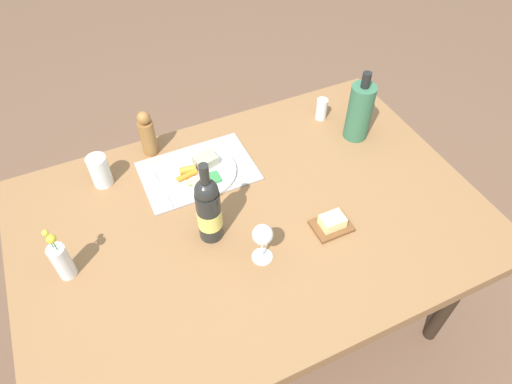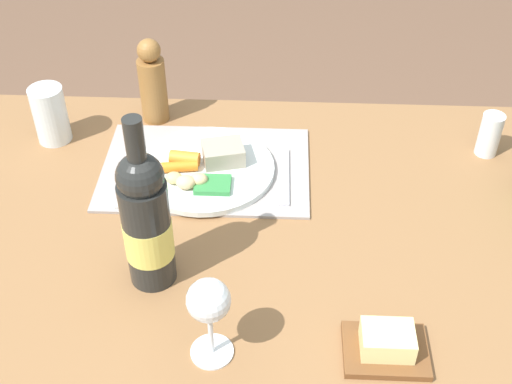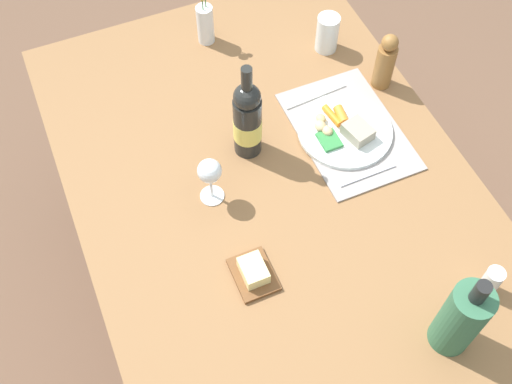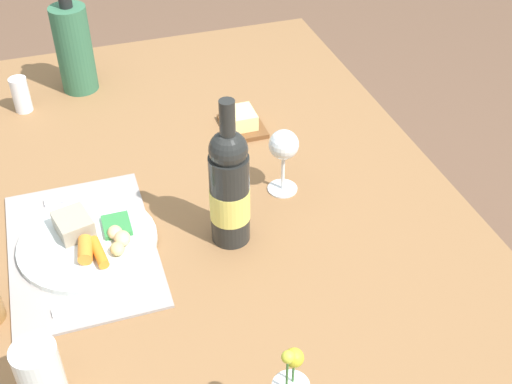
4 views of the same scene
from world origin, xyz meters
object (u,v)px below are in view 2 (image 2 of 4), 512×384
at_px(water_tumbler, 51,118).
at_px(pepper_mill, 152,83).
at_px(dinner_plate, 206,167).
at_px(knife, 126,174).
at_px(fork, 284,176).
at_px(butter_dish, 386,345).
at_px(dining_table, 244,294).
at_px(wine_bottle, 146,221).
at_px(wine_glass, 209,304).
at_px(salt_shaker, 490,135).

distance_m(water_tumbler, pepper_mill, 0.23).
distance_m(dinner_plate, knife, 0.16).
distance_m(dinner_plate, fork, 0.16).
relative_size(water_tumbler, butter_dish, 0.96).
bearing_deg(dining_table, wine_bottle, 5.85).
distance_m(dinner_plate, wine_bottle, 0.31).
xyz_separation_m(dinner_plate, pepper_mill, (0.13, -0.20, 0.07)).
relative_size(knife, wine_glass, 1.34).
xyz_separation_m(fork, wine_bottle, (0.22, 0.27, 0.12)).
height_order(pepper_mill, butter_dish, pepper_mill).
bearing_deg(water_tumbler, knife, 145.19).
height_order(fork, wine_bottle, wine_bottle).
bearing_deg(wine_glass, pepper_mill, -73.62).
distance_m(fork, wine_glass, 0.45).
distance_m(dinner_plate, pepper_mill, 0.25).
bearing_deg(fork, water_tumbler, -14.09).
height_order(dinner_plate, wine_bottle, wine_bottle).
distance_m(dining_table, fork, 0.27).
xyz_separation_m(pepper_mill, wine_bottle, (-0.07, 0.48, 0.04)).
distance_m(dining_table, water_tumbler, 0.58).
bearing_deg(fork, pepper_mill, -36.01).
height_order(butter_dish, wine_glass, wine_glass).
bearing_deg(dining_table, salt_shaker, -143.40).
height_order(dining_table, wine_bottle, wine_bottle).
bearing_deg(butter_dish, fork, -68.83).
relative_size(fork, water_tumbler, 1.39).
bearing_deg(salt_shaker, pepper_mill, -7.79).
height_order(knife, wine_bottle, wine_bottle).
distance_m(dinner_plate, salt_shaker, 0.59).
relative_size(wine_bottle, butter_dish, 2.50).
height_order(salt_shaker, wine_bottle, wine_bottle).
bearing_deg(salt_shaker, fork, 14.41).
bearing_deg(salt_shaker, water_tumbler, -0.62).
xyz_separation_m(fork, knife, (0.32, 0.01, 0.00)).
bearing_deg(dining_table, pepper_mill, -63.99).
bearing_deg(butter_dish, dining_table, -35.07).
height_order(fork, wine_glass, wine_glass).
height_order(pepper_mill, wine_glass, pepper_mill).
relative_size(water_tumbler, wine_bottle, 0.39).
bearing_deg(salt_shaker, dinner_plate, 9.62).
bearing_deg(dinner_plate, water_tumbler, -17.74).
height_order(fork, water_tumbler, water_tumbler).
bearing_deg(water_tumbler, dining_table, 139.13).
relative_size(dinner_plate, knife, 1.34).
distance_m(dining_table, pepper_mill, 0.53).
distance_m(knife, salt_shaker, 0.75).
xyz_separation_m(butter_dish, wine_glass, (0.27, 0.01, 0.09)).
bearing_deg(butter_dish, wine_bottle, -20.62).
relative_size(salt_shaker, butter_dish, 0.72).
relative_size(dining_table, salt_shaker, 16.96).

